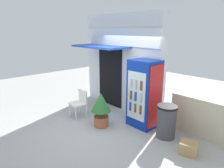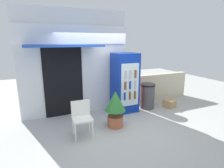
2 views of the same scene
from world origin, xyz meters
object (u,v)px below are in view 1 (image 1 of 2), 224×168
Objects in this scene: drink_cooler at (144,94)px; potted_plant_near_shop at (101,107)px; trash_bin at (166,121)px; cardboard_box at (189,148)px; plastic_chair at (80,102)px.

potted_plant_near_shop is (-0.78, -0.93, -0.37)m from drink_cooler.
cardboard_box is (0.76, -0.26, -0.29)m from trash_bin.
trash_bin reaches higher than cardboard_box.
potted_plant_near_shop is at bearing 4.82° from plastic_chair.
plastic_chair is at bearing -149.58° from drink_cooler.
potted_plant_near_shop is at bearing -130.01° from drink_cooler.
drink_cooler reaches higher than potted_plant_near_shop.
drink_cooler is 5.10× the size of cardboard_box.
drink_cooler is 2.22× the size of plastic_chair.
trash_bin is 0.86m from cardboard_box.
plastic_chair is at bearing -175.18° from potted_plant_near_shop.
cardboard_box is at bearing 11.02° from plastic_chair.
potted_plant_near_shop is 2.67× the size of cardboard_box.
trash_bin is at bearing 19.61° from plastic_chair.
potted_plant_near_shop reaches higher than plastic_chair.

